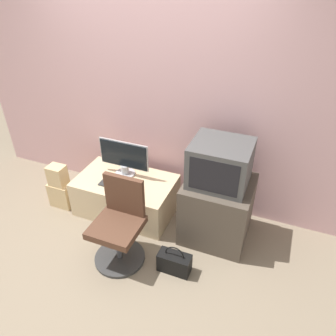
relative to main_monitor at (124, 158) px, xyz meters
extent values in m
plane|color=#7F705B|center=(0.16, -0.96, -0.64)|extent=(12.00, 12.00, 0.00)
cube|color=#CC9EA3|center=(0.16, 0.37, 0.66)|extent=(4.40, 0.05, 2.60)
cube|color=#CCB289|center=(0.05, -0.10, -0.43)|extent=(1.09, 0.66, 0.43)
cube|color=#4C4238|center=(1.11, -0.10, -0.30)|extent=(0.66, 0.63, 0.67)
cylinder|color=#B2B2B7|center=(0.00, 0.00, -0.20)|extent=(0.23, 0.23, 0.02)
cylinder|color=#B2B2B7|center=(0.00, 0.00, -0.14)|extent=(0.09, 0.09, 0.10)
cube|color=#B2B2B7|center=(0.00, 0.00, 0.05)|extent=(0.59, 0.01, 0.32)
cube|color=black|center=(0.00, 0.00, 0.05)|extent=(0.56, 0.02, 0.29)
cube|color=#2D2D2D|center=(-0.03, -0.24, -0.20)|extent=(0.29, 0.12, 0.01)
ellipsoid|color=#4C4C51|center=(0.16, -0.22, -0.20)|extent=(0.05, 0.04, 0.03)
cube|color=#474747|center=(1.09, -0.09, 0.25)|extent=(0.55, 0.49, 0.42)
cube|color=black|center=(1.09, -0.33, 0.25)|extent=(0.45, 0.01, 0.33)
cylinder|color=#333333|center=(0.33, -0.79, -0.62)|extent=(0.49, 0.49, 0.03)
cylinder|color=#4C4C51|center=(0.33, -0.79, -0.43)|extent=(0.05, 0.05, 0.36)
cube|color=#513323|center=(0.33, -0.79, -0.22)|extent=(0.44, 0.44, 0.07)
cube|color=#513323|center=(0.33, -0.60, 0.02)|extent=(0.39, 0.05, 0.41)
cube|color=#D1B27F|center=(-0.71, -0.31, -0.49)|extent=(0.27, 0.17, 0.30)
cube|color=#D1B27F|center=(-0.71, -0.31, -0.22)|extent=(0.19, 0.15, 0.24)
cube|color=black|center=(0.88, -0.72, -0.54)|extent=(0.31, 0.15, 0.20)
torus|color=black|center=(0.88, -0.72, -0.42)|extent=(0.18, 0.01, 0.18)
camera|label=1|loc=(1.60, -2.67, 1.91)|focal=35.00mm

